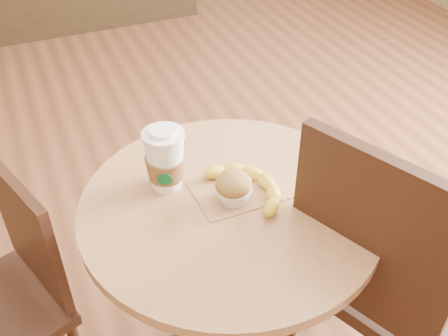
{
  "coord_description": "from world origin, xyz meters",
  "views": [
    {
      "loc": [
        -0.29,
        -0.9,
        1.63
      ],
      "look_at": [
        0.11,
        0.03,
        0.83
      ],
      "focal_mm": 42.0,
      "sensor_mm": 36.0,
      "label": 1
    }
  ],
  "objects_px": {
    "chair_right": "(382,272)",
    "banana": "(248,187)",
    "chair_left": "(8,295)",
    "cafe_table": "(230,255)",
    "muffin": "(234,188)",
    "coffee_cup": "(165,161)"
  },
  "relations": [
    {
      "from": "cafe_table",
      "to": "muffin",
      "type": "xyz_separation_m",
      "value": [
        0.01,
        -0.0,
        0.24
      ]
    },
    {
      "from": "chair_left",
      "to": "banana",
      "type": "xyz_separation_m",
      "value": [
        0.64,
        -0.19,
        0.33
      ]
    },
    {
      "from": "muffin",
      "to": "chair_right",
      "type": "bearing_deg",
      "value": -31.63
    },
    {
      "from": "chair_left",
      "to": "chair_right",
      "type": "distance_m",
      "value": 1.03
    },
    {
      "from": "chair_right",
      "to": "banana",
      "type": "relative_size",
      "value": 4.07
    },
    {
      "from": "cafe_table",
      "to": "chair_right",
      "type": "distance_m",
      "value": 0.41
    },
    {
      "from": "chair_left",
      "to": "muffin",
      "type": "xyz_separation_m",
      "value": [
        0.6,
        -0.2,
        0.35
      ]
    },
    {
      "from": "banana",
      "to": "cafe_table",
      "type": "bearing_deg",
      "value": 176.1
    },
    {
      "from": "coffee_cup",
      "to": "muffin",
      "type": "bearing_deg",
      "value": -22.08
    },
    {
      "from": "chair_right",
      "to": "banana",
      "type": "xyz_separation_m",
      "value": [
        -0.3,
        0.22,
        0.22
      ]
    },
    {
      "from": "banana",
      "to": "coffee_cup",
      "type": "bearing_deg",
      "value": 130.95
    },
    {
      "from": "coffee_cup",
      "to": "cafe_table",
      "type": "bearing_deg",
      "value": -23.87
    },
    {
      "from": "cafe_table",
      "to": "coffee_cup",
      "type": "bearing_deg",
      "value": 134.81
    },
    {
      "from": "chair_right",
      "to": "muffin",
      "type": "height_order",
      "value": "chair_right"
    },
    {
      "from": "cafe_table",
      "to": "chair_right",
      "type": "height_order",
      "value": "chair_right"
    },
    {
      "from": "chair_right",
      "to": "coffee_cup",
      "type": "height_order",
      "value": "chair_right"
    },
    {
      "from": "chair_left",
      "to": "cafe_table",
      "type": "bearing_deg",
      "value": 52.19
    },
    {
      "from": "muffin",
      "to": "banana",
      "type": "relative_size",
      "value": 0.38
    },
    {
      "from": "chair_right",
      "to": "coffee_cup",
      "type": "relative_size",
      "value": 5.7
    },
    {
      "from": "cafe_table",
      "to": "chair_left",
      "type": "height_order",
      "value": "chair_left"
    },
    {
      "from": "chair_left",
      "to": "banana",
      "type": "relative_size",
      "value": 3.28
    },
    {
      "from": "coffee_cup",
      "to": "banana",
      "type": "relative_size",
      "value": 0.71
    }
  ]
}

